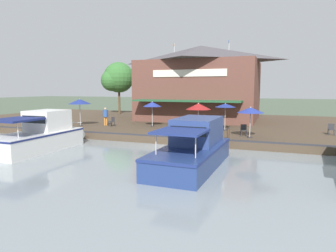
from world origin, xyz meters
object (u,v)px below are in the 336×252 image
Objects in this scene: tree_upstream_bank at (233,78)px; patio_umbrella_mid_patio_left at (152,104)px; motorboat_distant_upstream at (45,135)px; waterfront_restaurant at (200,82)px; patio_umbrella_back_row at (225,106)px; person_near_entrance at (105,114)px; tree_downstream_bank at (117,78)px; patio_umbrella_by_entrance at (251,110)px; motorboat_fourth_along at (196,147)px; cafe_chair_beside_entrance at (331,129)px; cafe_chair_far_corner_seat at (112,121)px; cafe_chair_back_row_seat at (64,123)px; patio_umbrella_mid_patio_right at (80,102)px; cafe_chair_facing_river at (244,129)px; mooring_post at (228,134)px; patio_umbrella_near_quay_edge at (198,106)px.

patio_umbrella_mid_patio_left is at bearing -29.66° from tree_upstream_bank.
waterfront_restaurant is at bearing 160.98° from motorboat_distant_upstream.
waterfront_restaurant is at bearing -153.05° from patio_umbrella_back_row.
tree_downstream_bank is (-11.92, -5.48, 3.81)m from person_near_entrance.
tree_upstream_bank is (-13.82, -3.20, 2.76)m from patio_umbrella_by_entrance.
person_near_entrance is 14.53m from motorboat_fourth_along.
cafe_chair_beside_entrance is (8.24, 12.29, -3.72)m from waterfront_restaurant.
tree_upstream_bank reaches higher than cafe_chair_far_corner_seat.
motorboat_distant_upstream is at bearing 28.36° from cafe_chair_back_row_seat.
person_near_entrance is (0.62, -11.20, -1.01)m from patio_umbrella_back_row.
motorboat_fourth_along is at bearing 38.52° from tree_downstream_bank.
patio_umbrella_mid_patio_right is at bearing 14.66° from tree_downstream_bank.
cafe_chair_facing_river is (2.53, 1.82, -1.61)m from patio_umbrella_back_row.
cafe_chair_beside_entrance is at bearing 141.48° from motorboat_fourth_along.
cafe_chair_beside_entrance is 14.33m from tree_upstream_bank.
patio_umbrella_mid_patio_left is 0.91× the size of patio_umbrella_mid_patio_right.
motorboat_fourth_along is (5.95, 13.54, -0.10)m from cafe_chair_back_row_seat.
patio_umbrella_mid_patio_left is 2.72× the size of cafe_chair_beside_entrance.
cafe_chair_back_row_seat and cafe_chair_far_corner_seat have the same top height.
mooring_post is 0.11× the size of tree_upstream_bank.
tree_upstream_bank is at bearing -168.36° from cafe_chair_facing_river.
patio_umbrella_by_entrance is at bearing 52.62° from tree_downstream_bank.
patio_umbrella_back_row is 10.55m from cafe_chair_far_corner_seat.
person_near_entrance is (-1.73, -9.50, -1.04)m from patio_umbrella_near_quay_edge.
patio_umbrella_mid_patio_right is 3.52m from cafe_chair_far_corner_seat.
person_near_entrance is 13.66m from tree_downstream_bank.
tree_upstream_bank is at bearing -177.30° from motorboat_fourth_along.
cafe_chair_far_corner_seat is (1.02, -18.39, 0.00)m from cafe_chair_beside_entrance.
patio_umbrella_mid_patio_left is at bearing -111.12° from patio_umbrella_by_entrance.
motorboat_fourth_along is at bearing 0.43° from patio_umbrella_back_row.
patio_umbrella_near_quay_edge is 11.36m from motorboat_distant_upstream.
patio_umbrella_mid_patio_left is at bearing -145.77° from motorboat_fourth_along.
patio_umbrella_by_entrance is 0.97× the size of patio_umbrella_back_row.
patio_umbrella_back_row reaches higher than cafe_chair_back_row_seat.
person_near_entrance is at bearing -103.63° from cafe_chair_far_corner_seat.
motorboat_fourth_along is 20.84m from tree_upstream_bank.
patio_umbrella_mid_patio_right is (10.10, -9.00, -1.92)m from waterfront_restaurant.
tree_downstream_bank is (-11.30, -16.69, 2.80)m from patio_umbrella_back_row.
patio_umbrella_mid_patio_right is (1.95, -6.53, 0.23)m from patio_umbrella_mid_patio_left.
cafe_chair_back_row_seat is (4.01, -21.46, 0.00)m from cafe_chair_beside_entrance.
waterfront_restaurant is 1.87× the size of tree_downstream_bank.
tree_downstream_bank reaches higher than patio_umbrella_mid_patio_right.
mooring_post is (5.13, 7.81, -1.62)m from patio_umbrella_mid_patio_left.
patio_umbrella_by_entrance is 6.80m from cafe_chair_beside_entrance.
cafe_chair_far_corner_seat is 14.34m from tree_downstream_bank.
cafe_chair_back_row_seat reaches higher than mooring_post.
cafe_chair_back_row_seat is (1.46, -11.76, -1.63)m from patio_umbrella_near_quay_edge.
tree_downstream_bank is (-13.82, -18.50, 4.40)m from cafe_chair_facing_river.
cafe_chair_facing_river is at bearing 161.60° from mooring_post.
tree_upstream_bank is at bearing -172.87° from mooring_post.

